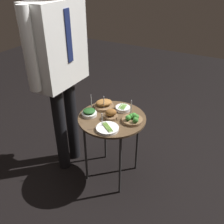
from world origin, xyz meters
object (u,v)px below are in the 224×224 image
(serving_cart, at_px, (112,123))
(bowl_broccoli_front_right, at_px, (133,119))
(bowl_roast_mid_left, at_px, (111,115))
(bowl_asparagus_back_left, at_px, (107,128))
(bowl_spinach_center, at_px, (89,113))
(bowl_asparagus_mid_right, at_px, (123,108))
(waiter_figure, at_px, (58,55))
(bowl_roast_front_left, at_px, (104,104))

(serving_cart, distance_m, bowl_broccoli_front_right, 0.20)
(bowl_roast_mid_left, distance_m, bowl_asparagus_back_left, 0.17)
(bowl_broccoli_front_right, bearing_deg, bowl_spinach_center, 103.43)
(bowl_asparagus_mid_right, distance_m, waiter_figure, 0.69)
(serving_cart, height_order, bowl_roast_front_left, bowl_roast_front_left)
(bowl_asparagus_back_left, xyz_separation_m, bowl_spinach_center, (0.11, 0.24, 0.01))
(bowl_roast_front_left, bearing_deg, waiter_figure, 115.89)
(bowl_broccoli_front_right, xyz_separation_m, waiter_figure, (-0.07, 0.64, 0.45))
(bowl_asparagus_mid_right, bearing_deg, bowl_broccoli_front_right, -130.43)
(bowl_broccoli_front_right, xyz_separation_m, bowl_asparagus_mid_right, (0.13, 0.15, -0.01))
(bowl_broccoli_front_right, relative_size, bowl_asparagus_back_left, 0.96)
(bowl_roast_mid_left, bearing_deg, bowl_broccoli_front_right, -77.65)
(serving_cart, height_order, bowl_asparagus_mid_right, bowl_asparagus_mid_right)
(bowl_roast_mid_left, xyz_separation_m, bowl_asparagus_back_left, (-0.16, -0.06, -0.02))
(waiter_figure, bearing_deg, bowl_roast_front_left, -64.11)
(bowl_broccoli_front_right, distance_m, bowl_asparagus_mid_right, 0.20)
(bowl_spinach_center, bearing_deg, serving_cart, -70.08)
(bowl_asparagus_mid_right, relative_size, waiter_figure, 0.07)
(bowl_asparagus_back_left, bearing_deg, serving_cart, 17.83)
(bowl_roast_front_left, height_order, bowl_asparagus_back_left, bowl_roast_front_left)
(bowl_broccoli_front_right, distance_m, bowl_asparagus_back_left, 0.23)
(bowl_asparagus_mid_right, bearing_deg, serving_cart, 170.66)
(bowl_roast_mid_left, relative_size, bowl_broccoli_front_right, 0.69)
(bowl_asparagus_back_left, bearing_deg, bowl_roast_mid_left, 19.90)
(serving_cart, distance_m, bowl_spinach_center, 0.21)
(bowl_roast_mid_left, distance_m, bowl_asparagus_mid_right, 0.17)
(bowl_broccoli_front_right, bearing_deg, bowl_asparagus_mid_right, 49.57)
(bowl_spinach_center, height_order, waiter_figure, waiter_figure)
(bowl_roast_front_left, relative_size, waiter_figure, 0.10)
(bowl_broccoli_front_right, distance_m, bowl_spinach_center, 0.37)
(bowl_roast_mid_left, distance_m, waiter_figure, 0.63)
(bowl_spinach_center, bearing_deg, bowl_broccoli_front_right, -76.57)
(bowl_asparagus_mid_right, bearing_deg, bowl_asparagus_back_left, -174.45)
(bowl_asparagus_mid_right, bearing_deg, waiter_figure, 112.18)
(bowl_asparagus_back_left, relative_size, bowl_spinach_center, 1.01)
(bowl_spinach_center, bearing_deg, bowl_roast_mid_left, -75.52)
(bowl_broccoli_front_right, xyz_separation_m, bowl_spinach_center, (-0.09, 0.36, 0.00))
(bowl_spinach_center, bearing_deg, waiter_figure, 86.45)
(bowl_spinach_center, bearing_deg, bowl_roast_front_left, -13.03)
(bowl_roast_mid_left, xyz_separation_m, waiter_figure, (-0.03, 0.46, 0.44))
(serving_cart, relative_size, bowl_asparagus_back_left, 3.61)
(serving_cart, relative_size, bowl_roast_front_left, 3.54)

